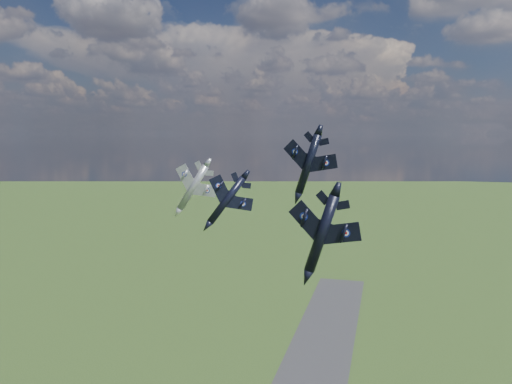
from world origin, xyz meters
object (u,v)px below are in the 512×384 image
(jet_left_silver, at_px, (193,187))
(jet_high_navy, at_px, (308,164))
(jet_lead_navy, at_px, (227,200))
(jet_right_navy, at_px, (322,233))

(jet_left_silver, bearing_deg, jet_high_navy, 5.33)
(jet_lead_navy, bearing_deg, jet_high_navy, 22.19)
(jet_lead_navy, distance_m, jet_left_silver, 14.03)
(jet_high_navy, bearing_deg, jet_left_silver, -167.57)
(jet_lead_navy, height_order, jet_right_navy, jet_lead_navy)
(jet_right_navy, height_order, jet_left_silver, jet_left_silver)
(jet_lead_navy, relative_size, jet_high_navy, 0.84)
(jet_lead_navy, relative_size, jet_right_navy, 1.01)
(jet_left_silver, bearing_deg, jet_lead_navy, -42.32)
(jet_high_navy, height_order, jet_left_silver, jet_high_navy)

